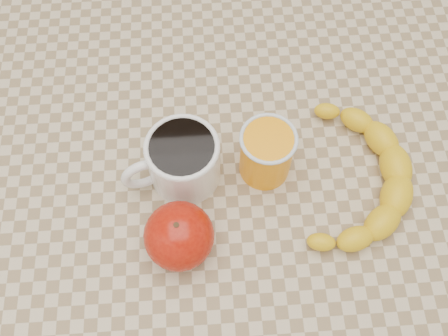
{
  "coord_description": "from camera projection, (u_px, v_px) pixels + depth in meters",
  "views": [
    {
      "loc": [
        -0.02,
        -0.29,
        1.36
      ],
      "look_at": [
        0.0,
        0.0,
        0.77
      ],
      "focal_mm": 40.0,
      "sensor_mm": 36.0,
      "label": 1
    }
  ],
  "objects": [
    {
      "name": "ground",
      "position": [
        224.0,
        292.0,
        1.35
      ],
      "size": [
        3.0,
        3.0,
        0.0
      ],
      "primitive_type": "plane",
      "color": "tan",
      "rests_on": "ground"
    },
    {
      "name": "coffee_mug",
      "position": [
        182.0,
        160.0,
        0.64
      ],
      "size": [
        0.14,
        0.12,
        0.08
      ],
      "color": "white",
      "rests_on": "table"
    },
    {
      "name": "apple",
      "position": [
        179.0,
        236.0,
        0.6
      ],
      "size": [
        0.1,
        0.1,
        0.08
      ],
      "color": "#8D0B04",
      "rests_on": "table"
    },
    {
      "name": "banana",
      "position": [
        355.0,
        179.0,
        0.65
      ],
      "size": [
        0.35,
        0.38,
        0.04
      ],
      "primitive_type": null,
      "rotation": [
        0.0,
        0.0,
        -0.37
      ],
      "color": "yellow",
      "rests_on": "table"
    },
    {
      "name": "orange_juice_glass",
      "position": [
        266.0,
        153.0,
        0.64
      ],
      "size": [
        0.07,
        0.07,
        0.09
      ],
      "color": "#FF9608",
      "rests_on": "table"
    },
    {
      "name": "table",
      "position": [
        224.0,
        198.0,
        0.76
      ],
      "size": [
        0.8,
        0.8,
        0.75
      ],
      "color": "tan",
      "rests_on": "ground"
    }
  ]
}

